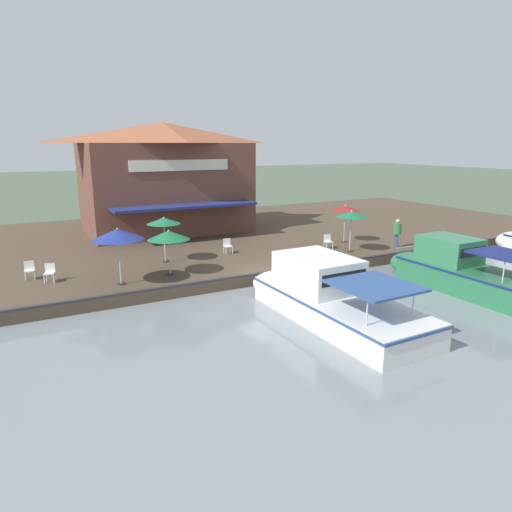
% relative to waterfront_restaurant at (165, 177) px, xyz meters
% --- Properties ---
extents(ground_plane, '(220.00, 220.00, 0.00)m').
position_rel_waterfront_restaurant_xyz_m(ground_plane, '(13.67, 0.93, -4.50)').
color(ground_plane, '#4C5B47').
extents(quay_deck, '(22.00, 56.00, 0.60)m').
position_rel_waterfront_restaurant_xyz_m(quay_deck, '(2.67, 0.93, -4.20)').
color(quay_deck, '#4C3D2D').
rests_on(quay_deck, ground).
extents(quay_edge_fender, '(0.20, 50.40, 0.10)m').
position_rel_waterfront_restaurant_xyz_m(quay_edge_fender, '(13.57, 0.93, -3.85)').
color(quay_edge_fender, '#2D2D33').
rests_on(quay_edge_fender, quay_deck).
extents(waterfront_restaurant, '(9.03, 11.66, 7.70)m').
position_rel_waterfront_restaurant_xyz_m(waterfront_restaurant, '(0.00, 0.00, 0.00)').
color(waterfront_restaurant, brown).
rests_on(waterfront_restaurant, quay_deck).
extents(patio_umbrella_mid_patio_right, '(2.28, 2.28, 2.61)m').
position_rel_waterfront_restaurant_xyz_m(patio_umbrella_mid_patio_right, '(12.03, -5.92, -1.58)').
color(patio_umbrella_mid_patio_right, '#B7B7B7').
rests_on(patio_umbrella_mid_patio_right, quay_deck).
extents(patio_umbrella_near_quay_edge, '(1.86, 1.86, 2.47)m').
position_rel_waterfront_restaurant_xyz_m(patio_umbrella_near_quay_edge, '(11.81, 7.44, -1.66)').
color(patio_umbrella_near_quay_edge, '#B7B7B7').
rests_on(patio_umbrella_near_quay_edge, quay_deck).
extents(patio_umbrella_far_corner, '(2.02, 2.02, 2.22)m').
position_rel_waterfront_restaurant_xyz_m(patio_umbrella_far_corner, '(11.53, -3.45, -1.95)').
color(patio_umbrella_far_corner, '#B7B7B7').
rests_on(patio_umbrella_far_corner, quay_deck).
extents(patio_umbrella_by_entrance, '(1.73, 1.73, 2.42)m').
position_rel_waterfront_restaurant_xyz_m(patio_umbrella_by_entrance, '(9.50, 8.86, -1.69)').
color(patio_umbrella_by_entrance, '#B7B7B7').
rests_on(patio_umbrella_by_entrance, quay_deck).
extents(patio_umbrella_back_row, '(1.78, 1.78, 2.46)m').
position_rel_waterfront_restaurant_xyz_m(patio_umbrella_back_row, '(9.06, -2.93, -1.66)').
color(patio_umbrella_back_row, '#B7B7B7').
rests_on(patio_umbrella_back_row, quay_deck).
extents(cafe_chair_beside_entrance, '(0.53, 0.53, 0.85)m').
position_rel_waterfront_restaurant_xyz_m(cafe_chair_beside_entrance, '(10.50, 6.82, -3.43)').
color(cafe_chair_beside_entrance, white).
rests_on(cafe_chair_beside_entrance, quay_deck).
extents(cafe_chair_facing_river, '(0.55, 0.55, 0.85)m').
position_rel_waterfront_restaurant_xyz_m(cafe_chair_facing_river, '(10.07, -8.72, -3.43)').
color(cafe_chair_facing_river, white).
rests_on(cafe_chair_facing_river, quay_deck).
extents(cafe_chair_under_first_umbrella, '(0.47, 0.47, 0.85)m').
position_rel_waterfront_restaurant_xyz_m(cafe_chair_under_first_umbrella, '(8.77, 0.89, -3.43)').
color(cafe_chair_under_first_umbrella, white).
rests_on(cafe_chair_under_first_umbrella, quay_deck).
extents(cafe_chair_mid_patio, '(0.48, 0.48, 0.85)m').
position_rel_waterfront_restaurant_xyz_m(cafe_chair_mid_patio, '(9.14, -9.53, -3.43)').
color(cafe_chair_mid_patio, white).
rests_on(cafe_chair_mid_patio, quay_deck).
extents(person_mid_patio, '(0.50, 0.50, 1.78)m').
position_rel_waterfront_restaurant_xyz_m(person_mid_patio, '(12.36, 10.60, -2.77)').
color(person_mid_patio, '#2D5193').
rests_on(person_mid_patio, quay_deck).
extents(motorboat_outer_channel, '(7.86, 2.54, 2.38)m').
position_rel_waterfront_restaurant_xyz_m(motorboat_outer_channel, '(18.22, 8.52, -3.58)').
color(motorboat_outer_channel, '#287047').
rests_on(motorboat_outer_channel, river_water).
extents(motorboat_fourth_along, '(9.42, 3.17, 2.33)m').
position_rel_waterfront_restaurant_xyz_m(motorboat_fourth_along, '(18.22, 0.80, -3.61)').
color(motorboat_fourth_along, white).
rests_on(motorboat_fourth_along, river_water).
extents(tree_behind_restaurant, '(5.27, 5.02, 7.32)m').
position_rel_waterfront_restaurant_xyz_m(tree_behind_restaurant, '(-4.61, -0.37, 0.76)').
color(tree_behind_restaurant, brown).
rests_on(tree_behind_restaurant, quay_deck).
extents(tree_upstream_bank, '(3.62, 3.45, 5.59)m').
position_rel_waterfront_restaurant_xyz_m(tree_upstream_bank, '(-5.36, -0.50, -0.15)').
color(tree_upstream_bank, brown).
rests_on(tree_upstream_bank, quay_deck).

